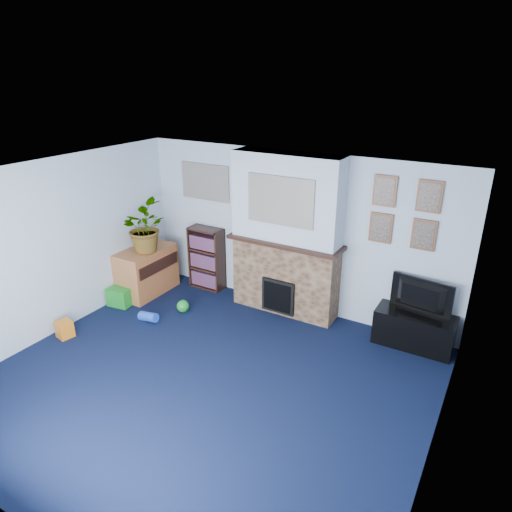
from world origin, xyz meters
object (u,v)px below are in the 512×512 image
Objects in this scene: tv_stand at (414,331)px; television at (419,297)px; sideboard at (147,272)px; bookshelf at (207,259)px.

tv_stand is 0.49m from television.
sideboard is (-4.17, -0.60, -0.36)m from television.
sideboard is (-0.75, -0.66, -0.15)m from bookshelf.
bookshelf is at bearing 41.09° from sideboard.
sideboard reaches higher than tv_stand.
tv_stand is 0.97× the size of bookshelf.
television is at bearing 8.18° from sideboard.
television is 0.77× the size of bookshelf.
bookshelf is (-3.42, 0.06, -0.21)m from television.
bookshelf is 1.01m from sideboard.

